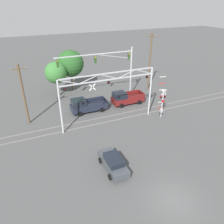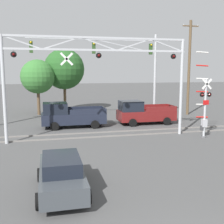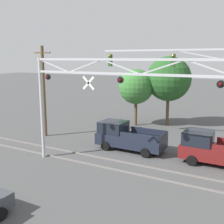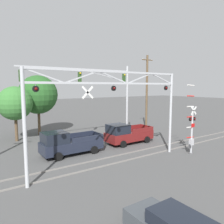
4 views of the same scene
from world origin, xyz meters
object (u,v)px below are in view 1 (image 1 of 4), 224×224
object	(u,v)px
sedan_waiting	(113,162)
pickup_truck_lead	(87,105)
crossing_gantry	(109,89)
background_tree_beyond_span	(56,73)
traffic_signal_span	(114,65)
utility_pole_right	(150,62)
background_tree_far_left_verge	(70,64)
crossing_signal_mast	(162,103)
pickup_truck_following	(126,98)
utility_pole_left	(24,94)

from	to	relation	value
sedan_waiting	pickup_truck_lead	bearing A→B (deg)	83.83
crossing_gantry	background_tree_beyond_span	distance (m)	12.95
traffic_signal_span	background_tree_beyond_span	size ratio (longest dim) A/B	2.08
sedan_waiting	utility_pole_right	xyz separation A→B (m)	(14.57, 17.03, 4.40)
pickup_truck_lead	sedan_waiting	bearing A→B (deg)	-96.17
background_tree_far_left_verge	crossing_signal_mast	bearing A→B (deg)	-59.93
pickup_truck_following	background_tree_beyond_span	distance (m)	12.40
pickup_truck_following	sedan_waiting	distance (m)	15.22
pickup_truck_following	background_tree_far_left_verge	xyz separation A→B (m)	(-6.32, 9.28, 3.94)
crossing_gantry	pickup_truck_following	xyz separation A→B (m)	(4.86, 4.52, -3.94)
crossing_signal_mast	background_tree_beyond_span	xyz separation A→B (m)	(-11.77, 13.59, 1.96)
crossing_gantry	background_tree_far_left_verge	size ratio (longest dim) A/B	1.75
crossing_gantry	utility_pole_right	xyz separation A→B (m)	(11.48, 8.59, 0.22)
crossing_gantry	pickup_truck_following	distance (m)	7.73
pickup_truck_lead	utility_pole_right	world-z (taller)	utility_pole_right
background_tree_beyond_span	utility_pole_left	bearing A→B (deg)	-125.35
pickup_truck_lead	sedan_waiting	distance (m)	12.97
pickup_truck_following	utility_pole_right	distance (m)	8.81
crossing_gantry	sedan_waiting	xyz separation A→B (m)	(-3.09, -8.45, -4.18)
crossing_gantry	traffic_signal_span	distance (m)	8.29
crossing_signal_mast	pickup_truck_lead	distance (m)	10.88
pickup_truck_lead	utility_pole_left	world-z (taller)	utility_pole_left
utility_pole_right	background_tree_beyond_span	world-z (taller)	utility_pole_right
pickup_truck_lead	background_tree_far_left_verge	distance (m)	10.14
traffic_signal_span	utility_pole_right	distance (m)	7.72
crossing_signal_mast	background_tree_far_left_verge	bearing A→B (deg)	120.07
crossing_gantry	background_tree_beyond_span	bearing A→B (deg)	109.94
crossing_signal_mast	traffic_signal_span	bearing A→B (deg)	111.67
background_tree_far_left_verge	pickup_truck_following	bearing A→B (deg)	-55.71
background_tree_beyond_span	utility_pole_right	bearing A→B (deg)	-12.62
crossing_gantry	background_tree_far_left_verge	distance (m)	13.88
background_tree_beyond_span	crossing_signal_mast	bearing A→B (deg)	-49.10
crossing_signal_mast	background_tree_beyond_span	distance (m)	18.09
crossing_signal_mast	sedan_waiting	size ratio (longest dim) A/B	1.43
crossing_gantry	pickup_truck_following	world-z (taller)	crossing_gantry
background_tree_beyond_span	background_tree_far_left_verge	xyz separation A→B (m)	(2.95, 1.65, 0.81)
pickup_truck_following	traffic_signal_span	bearing A→B (deg)	109.30
utility_pole_right	sedan_waiting	bearing A→B (deg)	-130.54
crossing_gantry	pickup_truck_lead	xyz separation A→B (m)	(-1.70, 4.45, -3.94)
traffic_signal_span	utility_pole_left	distance (m)	14.25
sedan_waiting	utility_pole_left	bearing A→B (deg)	118.22
crossing_signal_mast	pickup_truck_following	bearing A→B (deg)	112.74
utility_pole_left	crossing_gantry	bearing A→B (deg)	-23.54
crossing_gantry	utility_pole_right	world-z (taller)	utility_pole_right
traffic_signal_span	pickup_truck_following	distance (m)	5.61
pickup_truck_lead	pickup_truck_following	size ratio (longest dim) A/B	1.04
crossing_gantry	background_tree_beyond_span	world-z (taller)	crossing_gantry
traffic_signal_span	background_tree_far_left_verge	xyz separation A→B (m)	(-5.37, 6.54, -0.86)
sedan_waiting	utility_pole_right	size ratio (longest dim) A/B	0.43
sedan_waiting	utility_pole_right	distance (m)	22.84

